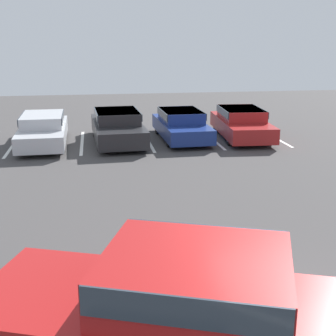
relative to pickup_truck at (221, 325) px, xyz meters
The scene contains 10 objects.
stall_stripe_a 14.85m from the pickup_truck, 107.98° to the left, with size 0.12×4.36×0.01m, color white.
stall_stripe_b 14.26m from the pickup_truck, 97.67° to the left, with size 0.12×4.36×0.01m, color white.
stall_stripe_c 14.15m from the pickup_truck, 86.84° to the left, with size 0.12×4.36×0.01m, color white.
stall_stripe_d 14.54m from the pickup_truck, 76.23° to the left, with size 0.12×4.36×0.01m, color white.
stall_stripe_e 15.40m from the pickup_truck, 66.49° to the left, with size 0.12×4.36×0.01m, color white.
pickup_truck is the anchor object (origin of this frame).
parked_sedan_a 14.34m from the pickup_truck, 103.58° to the left, with size 1.84×4.76×1.21m.
parked_sedan_b 13.97m from the pickup_truck, 91.90° to the left, with size 2.07×4.75×1.28m.
parked_sedan_c 14.31m from the pickup_truck, 81.27° to the left, with size 1.88×4.43×1.20m.
parked_sedan_d 14.80m from the pickup_truck, 71.43° to the left, with size 2.06×4.71×1.24m.
Camera 1 is at (-2.73, -4.82, 4.15)m, focal length 50.00 mm.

